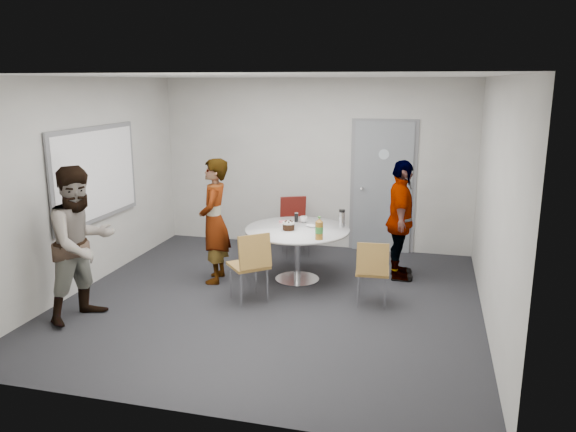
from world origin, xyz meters
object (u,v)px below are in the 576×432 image
(person_left, at_px, (82,244))
(person_right, at_px, (400,220))
(chair_near_left, at_px, (251,261))
(person_main, at_px, (214,221))
(table, at_px, (299,236))
(chair_far, at_px, (294,220))
(chair_near_right, at_px, (373,267))
(whiteboard, at_px, (96,174))
(door, at_px, (383,187))

(person_left, xyz_separation_m, person_right, (3.37, 2.24, -0.06))
(chair_near_left, relative_size, person_main, 0.53)
(person_main, bearing_deg, table, 93.19)
(chair_far, xyz_separation_m, person_left, (-1.71, -3.00, 0.33))
(person_right, bearing_deg, chair_far, 59.98)
(table, bearing_deg, chair_near_right, -32.08)
(person_left, bearing_deg, chair_far, -9.33)
(table, height_order, person_main, person_main)
(whiteboard, bearing_deg, person_main, 11.30)
(whiteboard, height_order, person_right, whiteboard)
(door, relative_size, table, 1.52)
(person_right, bearing_deg, person_main, 101.49)
(chair_far, height_order, person_right, person_right)
(door, height_order, person_main, door)
(door, distance_m, chair_near_right, 2.42)
(chair_near_right, bearing_deg, person_left, -164.51)
(chair_near_right, bearing_deg, whiteboard, 174.32)
(chair_near_right, xyz_separation_m, person_left, (-3.12, -1.13, 0.38))
(chair_far, xyz_separation_m, person_main, (-0.73, -1.48, 0.29))
(table, distance_m, chair_near_left, 0.99)
(person_main, relative_size, person_right, 1.02)
(chair_far, height_order, person_main, person_main)
(table, height_order, person_right, person_right)
(person_right, bearing_deg, table, 103.48)
(chair_near_right, height_order, person_left, person_left)
(door, bearing_deg, table, -119.10)
(table, bearing_deg, person_right, 18.78)
(whiteboard, bearing_deg, person_left, -65.59)
(chair_far, distance_m, person_right, 1.85)
(chair_near_left, distance_m, chair_near_right, 1.45)
(person_main, bearing_deg, chair_near_left, 37.35)
(whiteboard, xyz_separation_m, person_right, (3.92, 1.03, -0.63))
(person_main, xyz_separation_m, person_left, (-0.98, -1.52, 0.04))
(chair_near_right, relative_size, person_left, 0.47)
(door, bearing_deg, person_main, -135.83)
(table, distance_m, person_left, 2.75)
(chair_near_left, distance_m, person_right, 2.17)
(person_main, height_order, person_right, person_main)
(whiteboard, distance_m, person_left, 1.45)
(chair_near_left, bearing_deg, table, 26.38)
(whiteboard, height_order, person_left, whiteboard)
(chair_near_left, relative_size, chair_near_right, 1.09)
(table, bearing_deg, whiteboard, -167.42)
(table, distance_m, chair_far, 1.26)
(door, relative_size, whiteboard, 1.12)
(chair_near_left, bearing_deg, chair_near_right, -31.46)
(person_main, bearing_deg, chair_near_right, 68.72)
(chair_near_left, bearing_deg, whiteboard, 130.17)
(person_left, bearing_deg, chair_near_left, -42.20)
(chair_far, distance_m, person_left, 3.47)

